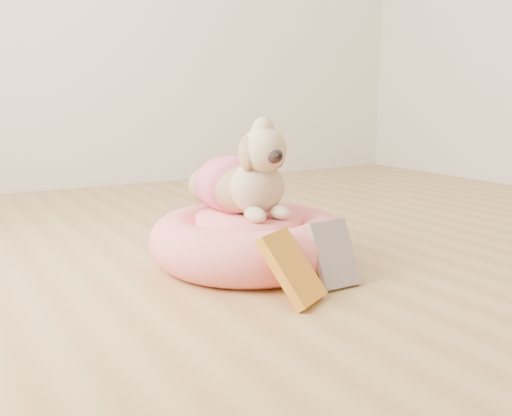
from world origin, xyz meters
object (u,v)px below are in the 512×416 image
pet_bed (249,240)px  book_white (334,254)px  dog (243,164)px  book_yellow (292,268)px

pet_bed → book_white: size_ratio=3.26×
pet_bed → dog: 0.26m
pet_bed → book_yellow: 0.38m
pet_bed → book_yellow: book_yellow is taller
dog → pet_bed: bearing=-87.4°
pet_bed → book_yellow: size_ratio=3.03×
pet_bed → book_yellow: bearing=-101.2°
pet_bed → dog: (-0.00, 0.03, 0.26)m
pet_bed → dog: dog is taller
book_yellow → book_white: 0.20m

